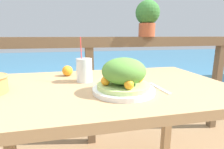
# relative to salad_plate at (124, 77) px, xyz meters

# --- Properties ---
(patio_table) EXTENTS (1.30, 0.78, 0.77)m
(patio_table) POSITION_rel_salad_plate_xyz_m (-0.08, 0.14, -0.17)
(patio_table) COLOR tan
(patio_table) RESTS_ON ground_plane
(railing_fence) EXTENTS (2.80, 0.08, 1.01)m
(railing_fence) POSITION_rel_salad_plate_xyz_m (-0.08, 0.82, -0.08)
(railing_fence) COLOR brown
(railing_fence) RESTS_ON ground_plane
(sea_backdrop) EXTENTS (12.00, 4.00, 0.48)m
(sea_backdrop) POSITION_rel_salad_plate_xyz_m (-0.08, 3.32, -0.60)
(sea_backdrop) COLOR teal
(sea_backdrop) RESTS_ON ground_plane
(salad_plate) EXTENTS (0.28, 0.28, 0.15)m
(salad_plate) POSITION_rel_salad_plate_xyz_m (0.00, 0.00, 0.00)
(salad_plate) COLOR white
(salad_plate) RESTS_ON patio_table
(drink_glass) EXTENTS (0.09, 0.09, 0.24)m
(drink_glass) POSITION_rel_salad_plate_xyz_m (-0.16, 0.22, -0.00)
(drink_glass) COLOR silver
(drink_glass) RESTS_ON patio_table
(potted_plant) EXTENTS (0.22, 0.22, 0.32)m
(potted_plant) POSITION_rel_salad_plate_xyz_m (0.46, 0.82, 0.35)
(potted_plant) COLOR #A34C2D
(potted_plant) RESTS_ON railing_fence
(fork) EXTENTS (0.02, 0.18, 0.00)m
(fork) POSITION_rel_salad_plate_xyz_m (0.18, 0.01, -0.06)
(fork) COLOR silver
(fork) RESTS_ON patio_table
(orange_near_basket) EXTENTS (0.08, 0.08, 0.08)m
(orange_near_basket) POSITION_rel_salad_plate_xyz_m (0.08, 0.29, -0.03)
(orange_near_basket) COLOR orange
(orange_near_basket) RESTS_ON patio_table
(orange_near_glass) EXTENTS (0.06, 0.06, 0.06)m
(orange_near_glass) POSITION_rel_salad_plate_xyz_m (-0.25, 0.38, -0.03)
(orange_near_glass) COLOR orange
(orange_near_glass) RESTS_ON patio_table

